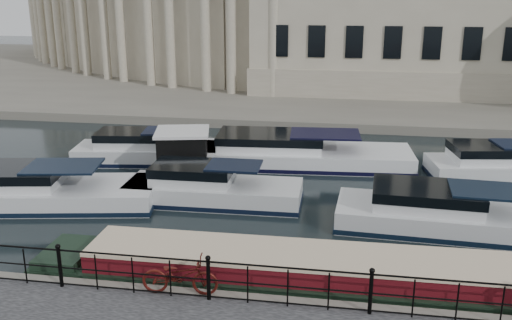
{
  "coord_description": "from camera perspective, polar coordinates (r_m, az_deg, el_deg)",
  "views": [
    {
      "loc": [
        3.29,
        -14.69,
        8.11
      ],
      "look_at": [
        0.5,
        2.0,
        3.0
      ],
      "focal_mm": 40.0,
      "sensor_mm": 36.0,
      "label": 1
    }
  ],
  "objects": [
    {
      "name": "ground_plane",
      "position": [
        17.1,
        -2.82,
        -11.53
      ],
      "size": [
        160.0,
        160.0,
        0.0
      ],
      "primitive_type": "plane",
      "color": "black",
      "rests_on": "ground"
    },
    {
      "name": "far_bank",
      "position": [
        54.35,
        5.98,
        8.43
      ],
      "size": [
        120.0,
        42.0,
        0.55
      ],
      "primitive_type": "cube",
      "color": "#6B665B",
      "rests_on": "ground_plane"
    },
    {
      "name": "railing",
      "position": [
        14.6,
        -4.78,
        -11.5
      ],
      "size": [
        24.14,
        0.14,
        1.22
      ],
      "color": "black",
      "rests_on": "near_quay"
    },
    {
      "name": "civic_building",
      "position": [
        49.59,
        4.69,
        15.51
      ],
      "size": [
        53.55,
        31.84,
        16.85
      ],
      "color": "#ADA38C",
      "rests_on": "far_bank"
    },
    {
      "name": "bicycle",
      "position": [
        14.99,
        -7.62,
        -11.38
      ],
      "size": [
        2.02,
        0.85,
        1.04
      ],
      "primitive_type": "imported",
      "rotation": [
        0.0,
        0.0,
        1.65
      ],
      "color": "#4C120D",
      "rests_on": "near_quay"
    },
    {
      "name": "narrowboat",
      "position": [
        16.13,
        6.72,
        -12.02
      ],
      "size": [
        16.45,
        2.38,
        1.6
      ],
      "rotation": [
        0.0,
        0.0,
        0.01
      ],
      "color": "black",
      "rests_on": "ground_plane"
    },
    {
      "name": "harbour_hut",
      "position": [
        25.59,
        -7.3,
        0.43
      ],
      "size": [
        3.68,
        3.28,
        2.2
      ],
      "rotation": [
        0.0,
        0.0,
        0.22
      ],
      "color": "#6B665B",
      "rests_on": "ground_plane"
    },
    {
      "name": "cabin_cruisers",
      "position": [
        24.23,
        0.19,
        -1.83
      ],
      "size": [
        26.4,
        11.16,
        1.99
      ],
      "color": "silver",
      "rests_on": "ground_plane"
    }
  ]
}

